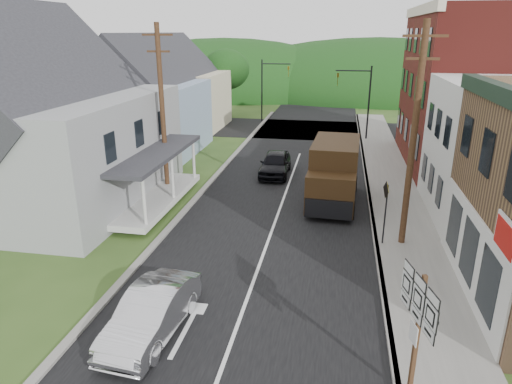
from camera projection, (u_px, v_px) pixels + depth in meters
The scene contains 23 objects.
ground at pixel (256, 274), 17.03m from camera, with size 120.00×120.00×0.00m, color #2D4719.
road at pixel (287, 188), 26.30m from camera, with size 9.00×90.00×0.02m, color black.
cross_road at pixel (309, 130), 42.07m from camera, with size 60.00×9.00×0.02m, color black.
sidewalk_right at pixel (397, 206), 23.42m from camera, with size 2.80×55.00×0.15m, color slate.
curb_right at pixel (370, 204), 23.65m from camera, with size 0.20×55.00×0.15m, color slate.
curb_left at pixel (200, 194), 25.22m from camera, with size 0.30×55.00×0.12m, color slate.
storefront_red at pixel (477, 90), 29.22m from camera, with size 8.00×12.00×10.00m, color maroon.
house_gray at pixel (46, 121), 23.22m from camera, with size 10.20×12.24×8.35m.
house_blue at pixel (151, 102), 33.44m from camera, with size 7.14×8.16×7.28m.
house_cream at pixel (184, 88), 41.87m from camera, with size 7.14×8.16×7.28m.
utility_pole_right at pixel (414, 137), 17.77m from camera, with size 1.60×0.26×9.00m.
utility_pole_left at pixel (162, 110), 24.00m from camera, with size 1.60×0.26×9.00m.
traffic_signal_right at pixel (361, 94), 36.85m from camera, with size 2.87×0.20×6.00m.
traffic_signal_left at pixel (269, 83), 44.80m from camera, with size 2.87×0.20×6.00m.
tree_left_b at pixel (31, 92), 29.42m from camera, with size 4.80×4.80×6.94m.
tree_left_c at pixel (70, 66), 36.83m from camera, with size 5.80×5.80×8.41m.
tree_left_d at pixel (226, 69), 46.62m from camera, with size 4.80×4.80×6.94m.
forested_ridge at pixel (322, 92), 68.05m from camera, with size 90.00×30.00×16.00m, color #143810.
silver_sedan at pixel (152, 313), 13.42m from camera, with size 1.49×4.28×1.41m, color silver.
dark_sedan at pixel (275, 164), 28.54m from camera, with size 1.74×4.33×1.48m, color black.
delivery_van at pixel (334, 173), 23.56m from camera, with size 2.64×5.85×3.21m.
route_sign_cluster at pixel (417, 319), 10.54m from camera, with size 0.54×1.82×3.26m.
warning_sign at pixel (386, 204), 18.59m from camera, with size 0.18×0.75×2.74m.
Camera 1 is at (2.69, -14.80, 8.54)m, focal length 32.00 mm.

